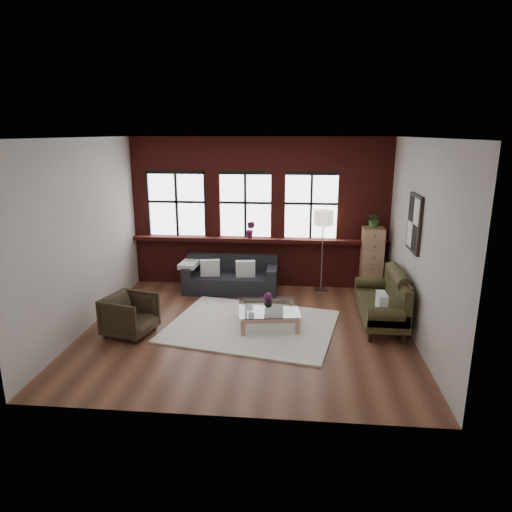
# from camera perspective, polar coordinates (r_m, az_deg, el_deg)

# --- Properties ---
(floor) EXTENTS (5.50, 5.50, 0.00)m
(floor) POSITION_cam_1_polar(r_m,az_deg,el_deg) (7.95, -1.13, -9.15)
(floor) COLOR #56301F
(floor) RESTS_ON ground
(ceiling) EXTENTS (5.50, 5.50, 0.00)m
(ceiling) POSITION_cam_1_polar(r_m,az_deg,el_deg) (7.24, -1.27, 14.58)
(ceiling) COLOR white
(ceiling) RESTS_ON ground
(wall_back) EXTENTS (5.50, 0.00, 5.50)m
(wall_back) POSITION_cam_1_polar(r_m,az_deg,el_deg) (9.88, 0.45, 5.42)
(wall_back) COLOR beige
(wall_back) RESTS_ON ground
(wall_front) EXTENTS (5.50, 0.00, 5.50)m
(wall_front) POSITION_cam_1_polar(r_m,az_deg,el_deg) (5.06, -4.40, -4.23)
(wall_front) COLOR beige
(wall_front) RESTS_ON ground
(wall_left) EXTENTS (0.00, 5.00, 5.00)m
(wall_left) POSITION_cam_1_polar(r_m,az_deg,el_deg) (8.21, -20.66, 2.42)
(wall_left) COLOR beige
(wall_left) RESTS_ON ground
(wall_right) EXTENTS (0.00, 5.00, 5.00)m
(wall_right) POSITION_cam_1_polar(r_m,az_deg,el_deg) (7.64, 19.78, 1.60)
(wall_right) COLOR beige
(wall_right) RESTS_ON ground
(brick_backwall) EXTENTS (5.50, 0.12, 3.20)m
(brick_backwall) POSITION_cam_1_polar(r_m,az_deg,el_deg) (9.82, 0.42, 5.36)
(brick_backwall) COLOR #5C1A15
(brick_backwall) RESTS_ON floor
(sill_ledge) EXTENTS (5.50, 0.30, 0.08)m
(sill_ledge) POSITION_cam_1_polar(r_m,az_deg,el_deg) (9.84, 0.36, 2.06)
(sill_ledge) COLOR #5C1A15
(sill_ledge) RESTS_ON brick_backwall
(window_left) EXTENTS (1.38, 0.10, 1.50)m
(window_left) POSITION_cam_1_polar(r_m,az_deg,el_deg) (10.11, -9.85, 6.29)
(window_left) COLOR black
(window_left) RESTS_ON brick_backwall
(window_mid) EXTENTS (1.38, 0.10, 1.50)m
(window_mid) POSITION_cam_1_polar(r_m,az_deg,el_deg) (9.83, -1.33, 6.26)
(window_mid) COLOR black
(window_mid) RESTS_ON brick_backwall
(window_right) EXTENTS (1.38, 0.10, 1.50)m
(window_right) POSITION_cam_1_polar(r_m,az_deg,el_deg) (9.77, 6.90, 6.10)
(window_right) COLOR black
(window_right) RESTS_ON brick_backwall
(wall_poster) EXTENTS (0.05, 0.74, 0.94)m
(wall_poster) POSITION_cam_1_polar(r_m,az_deg,el_deg) (7.86, 19.21, 3.89)
(wall_poster) COLOR black
(wall_poster) RESTS_ON wall_right
(shag_rug) EXTENTS (3.17, 2.71, 0.03)m
(shag_rug) POSITION_cam_1_polar(r_m,az_deg,el_deg) (8.05, -0.57, -8.72)
(shag_rug) COLOR white
(shag_rug) RESTS_ON floor
(dark_sofa) EXTENTS (1.95, 0.79, 0.71)m
(dark_sofa) POSITION_cam_1_polar(r_m,az_deg,el_deg) (9.65, -3.18, -2.45)
(dark_sofa) COLOR black
(dark_sofa) RESTS_ON floor
(pillow_a) EXTENTS (0.42, 0.21, 0.34)m
(pillow_a) POSITION_cam_1_polar(r_m,az_deg,el_deg) (9.57, -5.76, -1.48)
(pillow_a) COLOR silver
(pillow_a) RESTS_ON dark_sofa
(pillow_b) EXTENTS (0.42, 0.21, 0.34)m
(pillow_b) POSITION_cam_1_polar(r_m,az_deg,el_deg) (9.46, -1.33, -1.61)
(pillow_b) COLOR silver
(pillow_b) RESTS_ON dark_sofa
(vintage_settee) EXTENTS (0.79, 1.77, 0.95)m
(vintage_settee) POSITION_cam_1_polar(r_m,az_deg,el_deg) (8.29, 15.29, -5.14)
(vintage_settee) COLOR #312E17
(vintage_settee) RESTS_ON floor
(pillow_settee) EXTENTS (0.14, 0.38, 0.34)m
(pillow_settee) POSITION_cam_1_polar(r_m,az_deg,el_deg) (7.74, 15.43, -5.75)
(pillow_settee) COLOR silver
(pillow_settee) RESTS_ON vintage_settee
(armchair) EXTENTS (0.92, 0.90, 0.69)m
(armchair) POSITION_cam_1_polar(r_m,az_deg,el_deg) (7.91, -15.48, -7.15)
(armchair) COLOR black
(armchair) RESTS_ON floor
(coffee_table) EXTENTS (1.17, 1.17, 0.35)m
(coffee_table) POSITION_cam_1_polar(r_m,az_deg,el_deg) (8.06, 1.52, -7.52)
(coffee_table) COLOR tan
(coffee_table) RESTS_ON shag_rug
(vase) EXTENTS (0.17, 0.17, 0.15)m
(vase) POSITION_cam_1_polar(r_m,az_deg,el_deg) (7.97, 1.53, -5.88)
(vase) COLOR #B2B2B2
(vase) RESTS_ON coffee_table
(flowers) EXTENTS (0.16, 0.16, 0.16)m
(flowers) POSITION_cam_1_polar(r_m,az_deg,el_deg) (7.93, 1.54, -5.16)
(flowers) COLOR #531C48
(flowers) RESTS_ON vase
(drawer_chest) EXTENTS (0.43, 0.43, 1.39)m
(drawer_chest) POSITION_cam_1_polar(r_m,az_deg,el_deg) (9.80, 14.26, -0.55)
(drawer_chest) COLOR tan
(drawer_chest) RESTS_ON floor
(potted_plant_top) EXTENTS (0.34, 0.30, 0.37)m
(potted_plant_top) POSITION_cam_1_polar(r_m,az_deg,el_deg) (9.61, 14.60, 4.49)
(potted_plant_top) COLOR #2D5923
(potted_plant_top) RESTS_ON drawer_chest
(floor_lamp) EXTENTS (0.40, 0.40, 1.89)m
(floor_lamp) POSITION_cam_1_polar(r_m,az_deg,el_deg) (9.61, 8.29, 0.99)
(floor_lamp) COLOR #A5A5A8
(floor_lamp) RESTS_ON floor
(sill_plant) EXTENTS (0.25, 0.23, 0.37)m
(sill_plant) POSITION_cam_1_polar(r_m,az_deg,el_deg) (9.78, -0.71, 3.33)
(sill_plant) COLOR #531C48
(sill_plant) RESTS_ON sill_ledge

